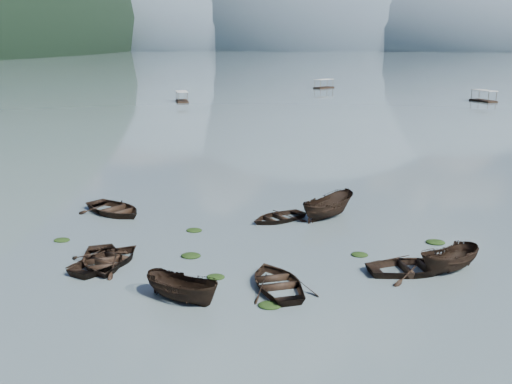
% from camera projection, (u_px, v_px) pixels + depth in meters
% --- Properties ---
extents(ground_plane, '(2400.00, 2400.00, 0.00)m').
position_uv_depth(ground_plane, '(212.00, 301.00, 25.95)').
color(ground_plane, '#536468').
extents(haze_mtn_a, '(520.00, 520.00, 280.00)m').
position_uv_depth(haze_mtn_a, '(189.00, 48.00, 925.48)').
color(haze_mtn_a, '#475666').
rests_on(haze_mtn_a, ground).
extents(haze_mtn_b, '(520.00, 520.00, 340.00)m').
position_uv_depth(haze_mtn_b, '(312.00, 49.00, 893.48)').
color(haze_mtn_b, '#475666').
rests_on(haze_mtn_b, ground).
extents(haze_mtn_c, '(520.00, 520.00, 260.00)m').
position_uv_depth(haze_mtn_c, '(444.00, 49.00, 861.48)').
color(haze_mtn_c, '#475666').
rests_on(haze_mtn_c, ground).
extents(rowboat_0, '(4.86, 5.40, 0.92)m').
position_uv_depth(rowboat_0, '(102.00, 265.00, 30.10)').
color(rowboat_0, black).
rests_on(rowboat_0, ground).
extents(rowboat_1, '(4.61, 5.37, 0.94)m').
position_uv_depth(rowboat_1, '(109.00, 265.00, 30.16)').
color(rowboat_1, black).
rests_on(rowboat_1, ground).
extents(rowboat_2, '(4.18, 2.80, 1.51)m').
position_uv_depth(rowboat_2, '(183.00, 301.00, 25.97)').
color(rowboat_2, black).
rests_on(rowboat_2, ground).
extents(rowboat_3, '(4.82, 5.45, 0.93)m').
position_uv_depth(rowboat_3, '(277.00, 287.00, 27.40)').
color(rowboat_3, black).
rests_on(rowboat_3, ground).
extents(rowboat_4, '(5.37, 4.55, 0.95)m').
position_uv_depth(rowboat_4, '(411.00, 272.00, 29.16)').
color(rowboat_4, black).
rests_on(rowboat_4, ground).
extents(rowboat_5, '(3.99, 3.87, 1.56)m').
position_uv_depth(rowboat_5, '(449.00, 272.00, 29.25)').
color(rowboat_5, black).
rests_on(rowboat_5, ground).
extents(rowboat_6, '(6.17, 5.73, 1.04)m').
position_uv_depth(rowboat_6, '(115.00, 213.00, 39.12)').
color(rowboat_6, black).
rests_on(rowboat_6, ground).
extents(rowboat_7, '(4.82, 4.81, 0.82)m').
position_uv_depth(rowboat_7, '(278.00, 220.00, 37.62)').
color(rowboat_7, black).
rests_on(rowboat_7, ground).
extents(rowboat_8, '(4.19, 4.79, 1.80)m').
position_uv_depth(rowboat_8, '(328.00, 217.00, 38.26)').
color(rowboat_8, black).
rests_on(rowboat_8, ground).
extents(weed_clump_0, '(1.10, 0.90, 0.24)m').
position_uv_depth(weed_clump_0, '(191.00, 257.00, 31.28)').
color(weed_clump_0, black).
rests_on(weed_clump_0, ground).
extents(weed_clump_1, '(0.93, 0.74, 0.20)m').
position_uv_depth(weed_clump_1, '(216.00, 278.00, 28.50)').
color(weed_clump_1, black).
rests_on(weed_clump_1, ground).
extents(weed_clump_2, '(1.05, 0.84, 0.23)m').
position_uv_depth(weed_clump_2, '(270.00, 306.00, 25.42)').
color(weed_clump_2, black).
rests_on(weed_clump_2, ground).
extents(weed_clump_3, '(0.94, 0.79, 0.21)m').
position_uv_depth(weed_clump_3, '(360.00, 255.00, 31.46)').
color(weed_clump_3, black).
rests_on(weed_clump_3, ground).
extents(weed_clump_4, '(1.22, 0.97, 0.25)m').
position_uv_depth(weed_clump_4, '(448.00, 268.00, 29.76)').
color(weed_clump_4, black).
rests_on(weed_clump_4, ground).
extents(weed_clump_5, '(0.97, 0.78, 0.21)m').
position_uv_depth(weed_clump_5, '(62.00, 241.00, 33.77)').
color(weed_clump_5, black).
rests_on(weed_clump_5, ground).
extents(weed_clump_6, '(1.01, 0.84, 0.21)m').
position_uv_depth(weed_clump_6, '(194.00, 231.00, 35.51)').
color(weed_clump_6, black).
rests_on(weed_clump_6, ground).
extents(weed_clump_7, '(1.12, 0.89, 0.24)m').
position_uv_depth(weed_clump_7, '(435.00, 243.00, 33.37)').
color(weed_clump_7, black).
rests_on(weed_clump_7, ground).
extents(pontoon_left, '(3.90, 5.55, 1.96)m').
position_uv_depth(pontoon_left, '(182.00, 102.00, 110.99)').
color(pontoon_left, black).
rests_on(pontoon_left, ground).
extents(pontoon_centre, '(5.21, 5.91, 2.15)m').
position_uv_depth(pontoon_centre, '(324.00, 88.00, 142.97)').
color(pontoon_centre, black).
rests_on(pontoon_centre, ground).
extents(pontoon_right, '(4.67, 5.95, 2.12)m').
position_uv_depth(pontoon_right, '(483.00, 102.00, 111.55)').
color(pontoon_right, black).
rests_on(pontoon_right, ground).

